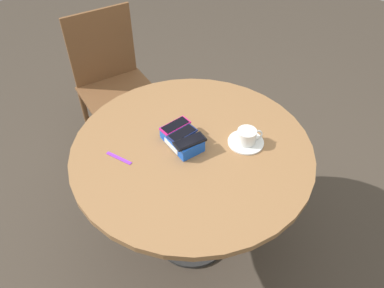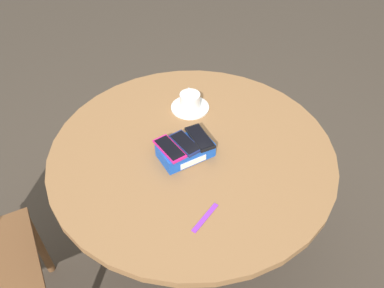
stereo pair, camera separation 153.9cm
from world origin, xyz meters
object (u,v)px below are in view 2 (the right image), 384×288
Objects in this scene: coffee_cup at (190,100)px; lanyard_strap at (205,218)px; phone_box at (185,150)px; phone_black at (200,138)px; round_table at (192,165)px; phone_magenta at (170,149)px; saucer at (190,107)px; phone_navy at (185,143)px.

lanyard_strap is (-0.34, -0.47, -0.04)m from coffee_cup.
phone_black is at bearing -10.14° from phone_box.
phone_magenta reaches higher than round_table.
phone_magenta is at bearing -143.29° from saucer.
round_table is at bearing 116.78° from phone_black.
phone_black is at bearing -12.56° from phone_navy.
phone_magenta is at bearing -178.50° from round_table.
phone_box is at bearing 169.86° from phone_black.
phone_navy reaches higher than saucer.
phone_box is (-0.05, -0.02, 0.13)m from round_table.
coffee_cup is at bearing 51.19° from round_table.
phone_box is at bearing -133.91° from saucer.
round_table is at bearing 1.50° from phone_magenta.
phone_navy is (0.00, 0.00, 0.03)m from phone_box.
phone_box is at bearing -133.85° from coffee_cup.
phone_magenta is at bearing -143.16° from coffee_cup.
round_table is 0.17m from phone_navy.
phone_magenta is at bearing 169.08° from phone_navy.
phone_magenta is (-0.06, 0.01, 0.03)m from phone_box.
round_table is 6.66× the size of saucer.
coffee_cup reaches higher than phone_box.
coffee_cup is (0.16, 0.20, 0.14)m from round_table.
phone_box is 1.47× the size of phone_magenta.
lanyard_strap is (-0.13, -0.26, -0.03)m from phone_box.
coffee_cup is at bearing 46.15° from phone_box.
round_table is at bearing 17.64° from phone_navy.
phone_navy is at bearing 62.58° from lanyard_strap.
phone_black is at bearing 51.64° from lanyard_strap.
lanyard_strap is (-0.20, -0.25, -0.06)m from phone_black.
phone_navy is at bearing -10.92° from phone_magenta.
phone_magenta reaches higher than lanyard_strap.
phone_box is 0.30m from coffee_cup.
phone_navy is (0.06, -0.01, -0.00)m from phone_magenta.
phone_black is at bearing -63.22° from round_table.
phone_black is 0.27m from coffee_cup.
phone_box is at bearing -159.96° from round_table.
lanyard_strap reaches higher than round_table.
saucer is (0.14, 0.22, -0.06)m from phone_black.
saucer is (0.26, 0.20, -0.06)m from phone_magenta.
phone_box reaches higher than saucer.
phone_navy is 1.28× the size of coffee_cup.
saucer is at bearing 54.27° from lanyard_strap.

